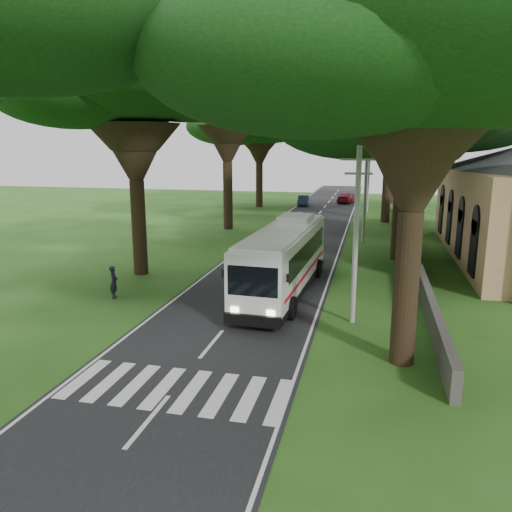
# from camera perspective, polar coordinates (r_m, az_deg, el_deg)

# --- Properties ---
(ground) EXTENTS (140.00, 140.00, 0.00)m
(ground) POSITION_cam_1_polar(r_m,az_deg,el_deg) (19.17, -6.98, -12.22)
(ground) COLOR #254C15
(ground) RESTS_ON ground
(road) EXTENTS (8.00, 120.00, 0.04)m
(road) POSITION_cam_1_polar(r_m,az_deg,el_deg) (42.51, 4.65, 1.69)
(road) COLOR black
(road) RESTS_ON ground
(crosswalk) EXTENTS (8.00, 3.00, 0.01)m
(crosswalk) POSITION_cam_1_polar(r_m,az_deg,el_deg) (17.51, -9.31, -14.84)
(crosswalk) COLOR silver
(crosswalk) RESTS_ON ground
(property_wall) EXTENTS (0.35, 50.00, 1.20)m
(property_wall) POSITION_cam_1_polar(r_m,az_deg,el_deg) (41.06, 16.96, 1.63)
(property_wall) COLOR #383533
(property_wall) RESTS_ON ground
(pole_near) EXTENTS (1.60, 0.24, 8.00)m
(pole_near) POSITION_cam_1_polar(r_m,az_deg,el_deg) (22.63, 11.35, 2.58)
(pole_near) COLOR gray
(pole_near) RESTS_ON ground
(pole_mid) EXTENTS (1.60, 0.24, 8.00)m
(pole_mid) POSITION_cam_1_polar(r_m,az_deg,el_deg) (42.47, 12.37, 7.11)
(pole_mid) COLOR gray
(pole_mid) RESTS_ON ground
(pole_far) EXTENTS (1.60, 0.24, 8.00)m
(pole_far) POSITION_cam_1_polar(r_m,az_deg,el_deg) (62.41, 12.74, 8.76)
(pole_far) COLOR gray
(pole_far) RESTS_ON ground
(tree_l_mida) EXTENTS (13.44, 13.44, 14.88)m
(tree_l_mida) POSITION_cam_1_polar(r_m,az_deg,el_deg) (31.87, -14.07, 19.16)
(tree_l_mida) COLOR black
(tree_l_mida) RESTS_ON ground
(tree_l_midb) EXTENTS (12.45, 12.45, 15.83)m
(tree_l_midb) POSITION_cam_1_polar(r_m,az_deg,el_deg) (48.51, -3.38, 18.37)
(tree_l_midb) COLOR black
(tree_l_midb) RESTS_ON ground
(tree_l_far) EXTENTS (16.12, 16.12, 14.85)m
(tree_l_far) POSITION_cam_1_polar(r_m,az_deg,el_deg) (66.03, 0.39, 15.48)
(tree_l_far) COLOR black
(tree_l_far) RESTS_ON ground
(tree_r_near) EXTENTS (16.15, 16.15, 15.13)m
(tree_r_near) POSITION_cam_1_polar(r_m,az_deg,el_deg) (18.69, 18.59, 23.11)
(tree_r_near) COLOR black
(tree_r_near) RESTS_ON ground
(tree_r_mida) EXTENTS (15.70, 15.70, 13.84)m
(tree_r_mida) POSITION_cam_1_polar(r_m,az_deg,el_deg) (36.42, 16.74, 15.90)
(tree_r_mida) COLOR black
(tree_r_mida) RESTS_ON ground
(tree_r_midb) EXTENTS (15.11, 15.11, 15.59)m
(tree_r_midb) POSITION_cam_1_polar(r_m,az_deg,el_deg) (54.47, 15.24, 16.64)
(tree_r_midb) COLOR black
(tree_r_midb) RESTS_ON ground
(tree_r_far) EXTENTS (14.47, 14.47, 14.40)m
(tree_r_far) POSITION_cam_1_polar(r_m,az_deg,el_deg) (72.40, 15.58, 14.68)
(tree_r_far) COLOR black
(tree_r_far) RESTS_ON ground
(coach_bus) EXTENTS (3.33, 12.42, 3.63)m
(coach_bus) POSITION_cam_1_polar(r_m,az_deg,el_deg) (27.25, 3.25, -0.29)
(coach_bus) COLOR white
(coach_bus) RESTS_ON ground
(distant_car_a) EXTENTS (2.46, 3.80, 1.20)m
(distant_car_a) POSITION_cam_1_polar(r_m,az_deg,el_deg) (52.59, 4.95, 4.47)
(distant_car_a) COLOR #A6A5AA
(distant_car_a) RESTS_ON road
(distant_car_b) EXTENTS (1.74, 4.12, 1.32)m
(distant_car_b) POSITION_cam_1_polar(r_m,az_deg,el_deg) (68.00, 5.44, 6.35)
(distant_car_b) COLOR navy
(distant_car_b) RESTS_ON road
(distant_car_c) EXTENTS (2.93, 5.25, 1.44)m
(distant_car_c) POSITION_cam_1_polar(r_m,az_deg,el_deg) (71.82, 10.36, 6.57)
(distant_car_c) COLOR maroon
(distant_car_c) RESTS_ON road
(pedestrian) EXTENTS (0.59, 0.74, 1.76)m
(pedestrian) POSITION_cam_1_polar(r_m,az_deg,el_deg) (27.61, -15.94, -2.90)
(pedestrian) COLOR black
(pedestrian) RESTS_ON ground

